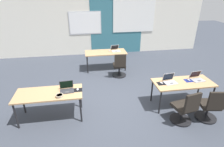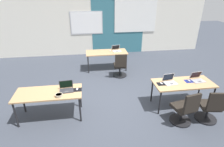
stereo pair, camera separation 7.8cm
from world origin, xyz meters
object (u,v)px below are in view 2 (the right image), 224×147
Objects in this scene: laptop_near_right_inner at (170,81)px; snack_bowl at (59,95)px; mouse_near_left_inner at (77,89)px; mouse_near_right_inner at (161,83)px; chair_near_right_inner at (184,110)px; chair_far_right at (120,67)px; desk_near_right at (183,85)px; laptop_near_right_end at (197,79)px; mouse_near_right_end at (189,81)px; laptop_near_left_inner at (66,88)px; laptop_far_right at (116,50)px; mouse_far_right at (110,51)px; desk_far_center at (107,53)px; desk_near_left at (49,94)px; chair_near_right_end at (210,109)px.

snack_bowl is (-2.85, -0.27, -0.01)m from laptop_near_right_inner.
mouse_near_left_inner is 0.60× the size of snack_bowl.
chair_near_right_inner is (0.32, -0.74, -0.36)m from mouse_near_right_inner.
chair_far_right is 2.95m from snack_bowl.
desk_near_right is 4.44× the size of laptop_near_right_end.
desk_near_right is 14.92× the size of mouse_near_right_end.
laptop_near_left_inner is 2.90m from chair_near_right_inner.
desk_near_right is at bearing -164.16° from mouse_near_right_end.
mouse_near_left_inner is 1.00× the size of mouse_near_right_end.
laptop_far_right is at bearing 116.38° from laptop_near_right_end.
chair_near_right_inner is at bearing -138.69° from laptop_near_right_end.
desk_far_center is at bearing -157.70° from mouse_far_right.
desk_near_left is 15.96× the size of mouse_far_right.
chair_near_right_inner is (-0.73, -0.80, -0.39)m from laptop_near_right_end.
desk_far_center is 0.92m from chair_far_right.
snack_bowl reaches higher than mouse_near_right_inner.
desk_near_right is 0.63m from mouse_near_right_inner.
laptop_near_right_inner is (2.44, 0.03, 0.03)m from mouse_near_left_inner.
laptop_far_right is at bearing 118.53° from mouse_near_right_end.
chair_near_right_end is (3.43, -0.79, -0.39)m from laptop_near_left_inner.
snack_bowl is at bearing -174.90° from mouse_near_right_inner.
mouse_near_left_inner reaches higher than mouse_far_right.
desk_near_left is 3.50m from desk_near_right.
snack_bowl is (-1.62, -3.08, 0.02)m from mouse_far_right.
mouse_far_right is 4.11m from chair_near_right_end.
chair_near_right_inner is at bearing -16.59° from mouse_near_left_inner.
mouse_far_right is at bearing -69.07° from chair_far_right.
desk_near_right is 2.45m from chair_far_right.
laptop_near_right_end is (1.78, -2.79, 0.00)m from laptop_far_right.
snack_bowl is (0.28, -0.22, 0.10)m from desk_near_left.
chair_near_right_inner is at bearing -91.73° from laptop_near_right_inner.
mouse_near_left_inner is (-2.81, 0.02, 0.08)m from desk_near_right.
laptop_near_right_end is 0.90m from chair_near_right_end.
chair_near_right_inner is at bearing 7.54° from chair_near_right_end.
desk_near_left is at bearing -122.01° from desk_far_center.
mouse_near_right_inner is (2.19, -0.01, 0.00)m from mouse_near_left_inner.
desk_near_left is 1.00× the size of desk_far_center.
laptop_near_right_inner is (0.97, -2.81, 0.00)m from laptop_far_right.
snack_bowl is at bearing -149.24° from mouse_near_left_inner.
laptop_near_right_inner is at bearing 0.63° from mouse_near_left_inner.
chair_far_right is at bearing 123.58° from desk_near_right.
laptop_near_right_inner reaches higher than desk_far_center.
chair_far_right is 8.58× the size of mouse_near_left_inner.
desk_far_center is 3.05m from laptop_near_left_inner.
laptop_near_left_inner reaches higher than desk_near_left.
desk_far_center is at bearing -58.06° from chair_far_right.
chair_near_right_end is 1.29m from mouse_near_right_inner.
desk_near_right is 2.81m from mouse_near_left_inner.
mouse_near_right_end is (3.25, 0.00, -0.03)m from laptop_near_left_inner.
chair_near_right_end is at bearing -73.82° from laptop_far_right.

